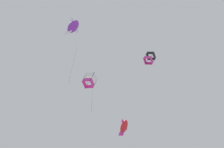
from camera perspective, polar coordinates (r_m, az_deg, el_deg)
name	(u,v)px	position (r m, az deg, el deg)	size (l,w,h in m)	color
kite_fish_mid_left	(73,26)	(22.77, -8.20, 9.91)	(1.95, 1.43, 9.24)	purple
kite_fish_highest	(124,126)	(26.67, 2.55, -10.97)	(1.25, 1.30, 1.95)	red
kite_box_near_right	(90,80)	(24.37, -4.72, -1.35)	(1.23, 1.37, 5.18)	white
kite_box_upper_right	(150,58)	(29.27, 7.94, 3.34)	(1.27, 1.55, 1.52)	black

